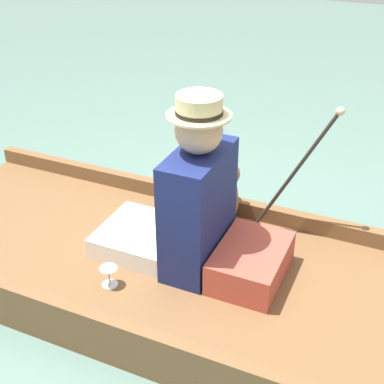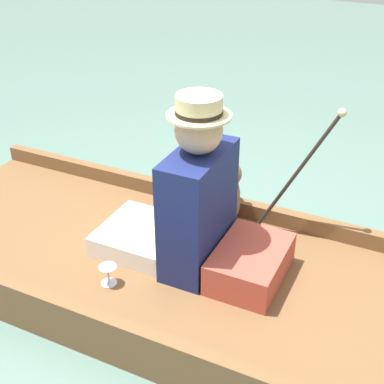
{
  "view_description": "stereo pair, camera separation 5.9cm",
  "coord_description": "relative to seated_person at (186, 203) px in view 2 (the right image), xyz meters",
  "views": [
    {
      "loc": [
        -1.93,
        -0.91,
        1.82
      ],
      "look_at": [
        0.06,
        -0.03,
        0.55
      ],
      "focal_mm": 50.0,
      "sensor_mm": 36.0,
      "label": 1
    },
    {
      "loc": [
        -1.9,
        -0.97,
        1.82
      ],
      "look_at": [
        0.06,
        -0.03,
        0.55
      ],
      "focal_mm": 50.0,
      "sensor_mm": 36.0,
      "label": 2
    }
  ],
  "objects": [
    {
      "name": "ground_plane",
      "position": [
        -0.06,
        -0.01,
        -0.48
      ],
      "size": [
        16.0,
        16.0,
        0.0
      ],
      "primitive_type": "plane",
      "color": "slate"
    },
    {
      "name": "punt_boat",
      "position": [
        -0.06,
        -0.01,
        -0.4
      ],
      "size": [
        1.18,
        3.17,
        0.25
      ],
      "color": "brown",
      "rests_on": "ground_plane"
    },
    {
      "name": "seat_cushion",
      "position": [
        -0.0,
        -0.34,
        -0.25
      ],
      "size": [
        0.45,
        0.31,
        0.17
      ],
      "color": "#B24738",
      "rests_on": "punt_boat"
    },
    {
      "name": "seated_person",
      "position": [
        0.0,
        0.0,
        0.0
      ],
      "size": [
        0.46,
        0.67,
        0.88
      ],
      "rotation": [
        0.0,
        0.0,
        0.02
      ],
      "color": "white",
      "rests_on": "punt_boat"
    },
    {
      "name": "teddy_bear",
      "position": [
        0.4,
        -0.05,
        -0.14
      ],
      "size": [
        0.28,
        0.16,
        0.39
      ],
      "color": "#846042",
      "rests_on": "punt_boat"
    },
    {
      "name": "wine_glass",
      "position": [
        -0.34,
        0.25,
        -0.26
      ],
      "size": [
        0.09,
        0.09,
        0.1
      ],
      "color": "silver",
      "rests_on": "punt_boat"
    },
    {
      "name": "walking_cane",
      "position": [
        0.44,
        -0.45,
        0.12
      ],
      "size": [
        0.04,
        0.4,
        0.76
      ],
      "color": "#2D2823",
      "rests_on": "punt_boat"
    }
  ]
}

